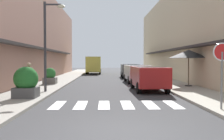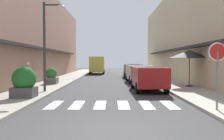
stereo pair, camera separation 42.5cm
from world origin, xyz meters
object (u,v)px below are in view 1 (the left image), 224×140
at_px(planter_midblock, 50,76).
at_px(pedestrian_walking_near, 29,78).
at_px(parked_car_far, 130,69).
at_px(cafe_umbrella, 189,54).
at_px(parked_car_mid, 137,72).
at_px(parked_car_near, 149,76).
at_px(planter_corner, 26,82).
at_px(street_lamp, 49,36).
at_px(delivery_van, 94,64).
at_px(round_street_sign, 222,58).

bearing_deg(planter_midblock, pedestrian_walking_near, -87.07).
bearing_deg(parked_car_far, cafe_umbrella, -74.96).
height_order(parked_car_far, cafe_umbrella, cafe_umbrella).
relative_size(planter_midblock, pedestrian_walking_near, 0.73).
bearing_deg(parked_car_mid, planter_midblock, -159.78).
bearing_deg(parked_car_near, planter_corner, -149.43).
bearing_deg(parked_car_mid, pedestrian_walking_near, -124.60).
distance_m(street_lamp, planter_midblock, 5.62).
xyz_separation_m(parked_car_near, delivery_van, (-4.23, 21.61, 0.48)).
xyz_separation_m(parked_car_mid, parked_car_far, (0.00, 6.59, 0.00)).
relative_size(street_lamp, planter_corner, 3.45).
relative_size(parked_car_near, cafe_umbrella, 1.63).
distance_m(planter_corner, planter_midblock, 7.45).
distance_m(cafe_umbrella, pedestrian_walking_near, 10.52).
relative_size(parked_car_far, street_lamp, 0.91).
distance_m(parked_car_near, parked_car_far, 12.78).
bearing_deg(pedestrian_walking_near, delivery_van, -60.97).
distance_m(round_street_sign, street_lamp, 9.28).
relative_size(cafe_umbrella, pedestrian_walking_near, 1.67).
distance_m(parked_car_far, street_lamp, 15.29).
relative_size(delivery_van, planter_corner, 3.79).
bearing_deg(delivery_van, planter_corner, -94.62).
bearing_deg(cafe_umbrella, parked_car_mid, 123.79).
relative_size(parked_car_mid, cafe_umbrella, 1.62).
xyz_separation_m(parked_car_mid, delivery_van, (-4.23, 15.42, 0.48)).
bearing_deg(pedestrian_walking_near, street_lamp, -74.70).
distance_m(delivery_van, planter_corner, 25.41).
height_order(parked_car_near, parked_car_mid, same).
bearing_deg(delivery_van, parked_car_near, -78.91).
bearing_deg(round_street_sign, parked_car_near, 101.99).
distance_m(parked_car_mid, parked_car_far, 6.59).
relative_size(round_street_sign, pedestrian_walking_near, 1.45).
xyz_separation_m(parked_car_far, street_lamp, (-5.73, -14.00, 2.24)).
relative_size(delivery_van, street_lamp, 1.10).
relative_size(parked_car_far, cafe_umbrella, 1.67).
distance_m(planter_midblock, pedestrian_walking_near, 6.73).
xyz_separation_m(parked_car_near, pedestrian_walking_near, (-6.33, -2.99, 0.04)).
height_order(delivery_van, planter_corner, delivery_van).
bearing_deg(delivery_van, street_lamp, -93.76).
height_order(parked_car_mid, pedestrian_walking_near, pedestrian_walking_near).
bearing_deg(delivery_van, pedestrian_walking_near, -94.87).
bearing_deg(parked_car_near, parked_car_far, 90.00).
xyz_separation_m(parked_car_far, planter_midblock, (-6.68, -9.05, -0.26)).
relative_size(delivery_van, cafe_umbrella, 2.02).
distance_m(round_street_sign, cafe_umbrella, 8.83).
height_order(parked_car_far, street_lamp, street_lamp).
xyz_separation_m(parked_car_mid, pedestrian_walking_near, (-6.33, -9.18, 0.04)).
xyz_separation_m(delivery_van, street_lamp, (-1.50, -22.83, 1.76)).
relative_size(parked_car_mid, street_lamp, 0.88).
height_order(parked_car_near, street_lamp, street_lamp).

